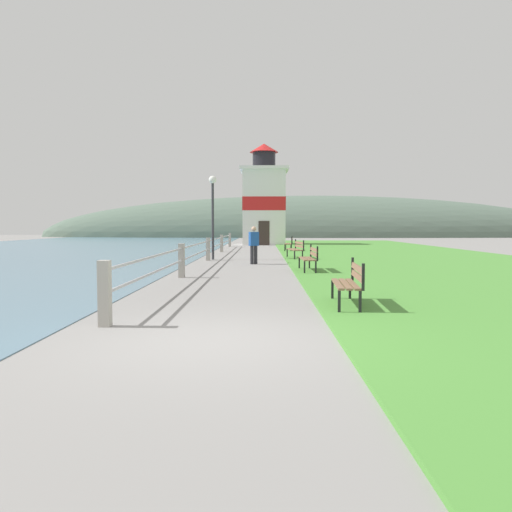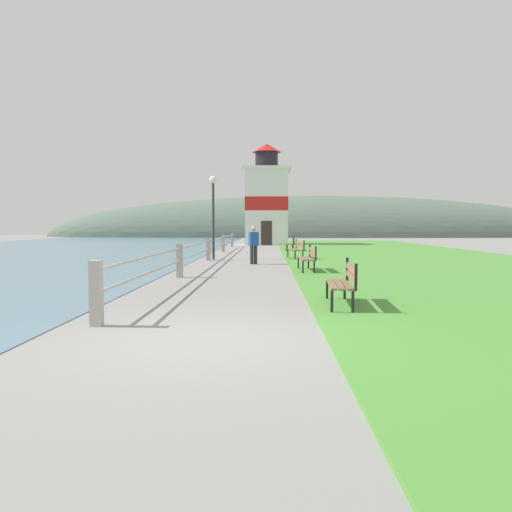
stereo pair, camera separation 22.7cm
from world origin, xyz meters
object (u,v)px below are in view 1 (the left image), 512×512
at_px(park_bench_near, 350,281).
at_px(lamp_post, 213,202).
at_px(person_strolling, 254,244).
at_px(park_bench_by_lighthouse, 290,243).
at_px(park_bench_midway, 310,257).
at_px(park_bench_far, 296,248).
at_px(lighthouse, 264,201).

distance_m(park_bench_near, lamp_post, 14.67).
distance_m(park_bench_near, person_strolling, 11.32).
height_order(park_bench_by_lighthouse, lamp_post, lamp_post).
relative_size(park_bench_by_lighthouse, lamp_post, 0.46).
xyz_separation_m(park_bench_midway, park_bench_by_lighthouse, (0.06, 14.13, -0.00)).
relative_size(park_bench_midway, park_bench_far, 0.96).
height_order(park_bench_far, park_bench_by_lighthouse, same).
bearing_deg(lamp_post, person_strolling, -54.47).
relative_size(park_bench_far, lamp_post, 0.50).
relative_size(lighthouse, person_strolling, 5.41).
relative_size(park_bench_near, park_bench_far, 0.89).
distance_m(park_bench_midway, lamp_post, 7.87).
bearing_deg(park_bench_near, person_strolling, -75.59).
distance_m(park_bench_midway, person_strolling, 4.14).
distance_m(park_bench_by_lighthouse, lighthouse, 11.95).
distance_m(lighthouse, person_strolling, 22.11).
bearing_deg(park_bench_by_lighthouse, person_strolling, 83.44).
bearing_deg(lamp_post, park_bench_midway, -58.04).
relative_size(park_bench_near, park_bench_midway, 0.92).
height_order(park_bench_far, person_strolling, person_strolling).
height_order(park_bench_far, lamp_post, lamp_post).
bearing_deg(park_bench_far, person_strolling, 49.58).
bearing_deg(park_bench_far, lamp_post, -3.40).
distance_m(park_bench_by_lighthouse, lamp_post, 9.00).
xyz_separation_m(park_bench_midway, park_bench_far, (-0.01, 6.71, 0.00)).
relative_size(person_strolling, lamp_post, 0.40).
bearing_deg(park_bench_near, park_bench_midway, -85.59).
bearing_deg(lighthouse, park_bench_near, -87.21).
bearing_deg(park_bench_by_lighthouse, lighthouse, -77.49).
height_order(person_strolling, lamp_post, lamp_post).
relative_size(park_bench_midway, lamp_post, 0.48).
bearing_deg(person_strolling, lighthouse, -27.33).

